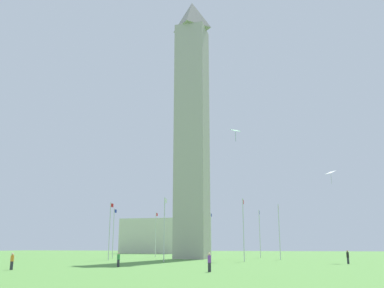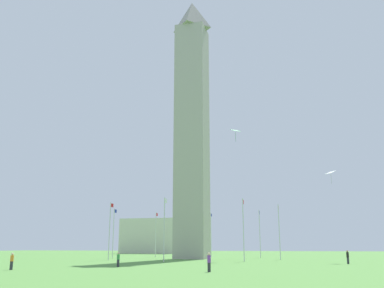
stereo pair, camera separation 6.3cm
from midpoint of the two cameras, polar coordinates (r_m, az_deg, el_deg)
name	(u,v)px [view 1 (the left image)]	position (r m, az deg, el deg)	size (l,w,h in m)	color
ground_plane	(192,259)	(79.00, -0.02, -15.24)	(260.00, 260.00, 0.00)	#548C3D
obelisk_monument	(192,121)	(82.43, -0.02, 3.06)	(5.69, 5.69, 51.77)	#A8A399
flagpole_n	(211,233)	(94.32, 2.55, -11.86)	(1.12, 0.14, 9.39)	silver
flagpole_ne	(156,232)	(93.03, -4.94, -11.80)	(1.12, 0.14, 9.39)	silver
flagpole_e	(113,231)	(84.56, -10.56, -11.45)	(1.12, 0.14, 9.39)	silver
flagpole_se	(110,228)	(72.55, -11.06, -11.11)	(1.12, 0.14, 9.39)	silver
flagpole_s	(164,226)	(64.04, -3.77, -11.03)	(1.12, 0.14, 9.39)	silver
flagpole_sw	(243,227)	(65.90, 6.93, -11.03)	(1.12, 0.14, 9.39)	silver
flagpole_w	(279,229)	(76.47, 11.66, -11.20)	(1.12, 0.14, 9.39)	silver
flagpole_nw	(260,232)	(87.94, 9.10, -11.58)	(1.12, 0.14, 9.39)	silver
person_purple_shirt	(209,262)	(39.42, 2.32, -15.66)	(0.32, 0.32, 1.68)	#2D2D38
person_black_shirt	(348,257)	(60.57, 20.24, -14.11)	(0.32, 0.32, 1.72)	#2D2D38
person_orange_shirt	(12,261)	(46.22, -23.15, -14.35)	(0.32, 0.32, 1.61)	#2D2D38
person_green_shirt	(118,260)	(49.49, -9.93, -15.10)	(0.32, 0.32, 1.59)	#2D2D38
kite_green_diamond	(235,131)	(77.37, 5.85, 1.79)	(2.02, 2.02, 2.37)	green
kite_white_diamond	(331,173)	(68.93, 18.18, -3.71)	(1.77, 1.76, 2.07)	white
distant_building	(161,237)	(145.67, -4.27, -12.36)	(27.88, 17.78, 10.64)	beige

